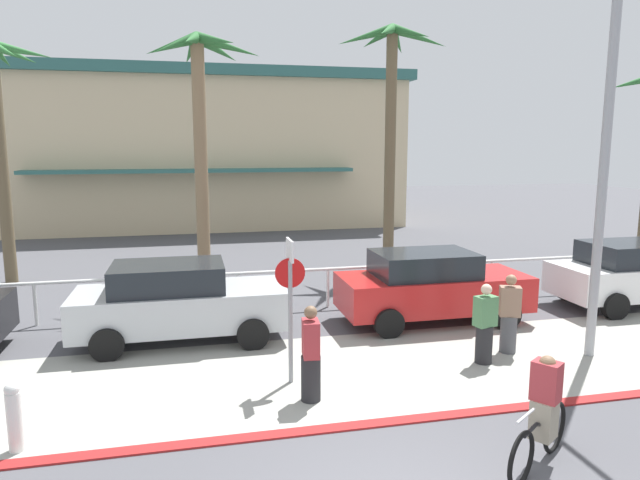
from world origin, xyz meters
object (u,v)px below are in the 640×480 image
palm_tree_1 (201,102)px  pedestrian_1 (485,328)px  bollard_2 (14,416)px  streetlight_curb (615,137)px  car_silver_1 (179,301)px  pedestrian_2 (509,317)px  cyclist_black_0 (543,414)px  palm_tree_2 (392,94)px  stop_sign_bike_lane (290,290)px  car_red_2 (431,286)px  pedestrian_0 (311,358)px  car_white_3 (637,273)px

palm_tree_1 → pedestrian_1: bearing=-53.7°
bollard_2 → streetlight_curb: 10.79m
car_silver_1 → pedestrian_2: 6.81m
bollard_2 → cyclist_black_0: size_ratio=0.65×
palm_tree_2 → car_silver_1: bearing=-139.2°
stop_sign_bike_lane → palm_tree_1: size_ratio=0.36×
stop_sign_bike_lane → palm_tree_1: palm_tree_1 is taller
car_red_2 → streetlight_curb: bearing=-54.3°
pedestrian_1 → stop_sign_bike_lane: bearing=-178.9°
palm_tree_2 → pedestrian_0: palm_tree_2 is taller
palm_tree_2 → pedestrian_2: (-0.36, -8.09, -5.04)m
palm_tree_2 → pedestrian_1: 9.96m
car_white_3 → car_silver_1: bearing=-179.4°
streetlight_curb → car_white_3: bearing=40.9°
cyclist_black_0 → car_silver_1: bearing=127.9°
car_white_3 → pedestrian_1: car_white_3 is taller
car_silver_1 → pedestrian_1: (5.68, -2.64, -0.16)m
car_red_2 → cyclist_black_0: 6.15m
stop_sign_bike_lane → car_white_3: (9.56, 2.82, -0.81)m
palm_tree_1 → palm_tree_2: palm_tree_2 is taller
car_silver_1 → car_white_3: size_ratio=1.00×
streetlight_curb → cyclist_black_0: size_ratio=4.91×
pedestrian_0 → pedestrian_2: (4.32, 1.28, 0.00)m
car_red_2 → palm_tree_2: bearing=79.9°
palm_tree_2 → cyclist_black_0: (-2.13, -11.85, -5.08)m
palm_tree_1 → pedestrian_0: (1.42, -7.64, -4.55)m
stop_sign_bike_lane → pedestrian_2: 4.63m
palm_tree_2 → bollard_2: bearing=-131.7°
bollard_2 → stop_sign_bike_lane: bearing=19.5°
stop_sign_bike_lane → cyclist_black_0: size_ratio=1.68×
car_red_2 → pedestrian_2: size_ratio=2.73×
cyclist_black_0 → pedestrian_2: 4.16m
bollard_2 → palm_tree_1: 9.95m
palm_tree_2 → car_silver_1: (-6.79, -5.87, -4.91)m
stop_sign_bike_lane → car_red_2: size_ratio=0.58×
cyclist_black_0 → pedestrian_1: pedestrian_1 is taller
pedestrian_1 → bollard_2: bearing=-169.1°
stop_sign_bike_lane → palm_tree_2: (4.86, 8.58, 4.10)m
palm_tree_2 → pedestrian_0: size_ratio=4.94×
pedestrian_0 → cyclist_black_0: bearing=-44.4°
stop_sign_bike_lane → car_white_3: stop_sign_bike_lane is taller
pedestrian_0 → car_white_3: bearing=21.1°
streetlight_curb → bollard_2: bearing=-173.4°
palm_tree_1 → car_white_3: 12.34m
streetlight_curb → car_red_2: bearing=125.7°
stop_sign_bike_lane → pedestrian_0: bearing=-76.5°
car_silver_1 → palm_tree_1: bearing=80.4°
car_white_3 → pedestrian_0: 10.05m
pedestrian_1 → pedestrian_0: bearing=-166.3°
pedestrian_2 → cyclist_black_0: bearing=-115.3°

